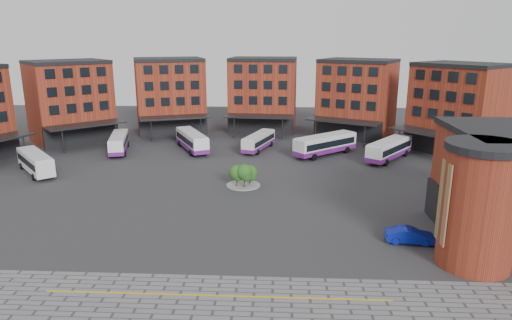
{
  "coord_description": "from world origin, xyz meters",
  "views": [
    {
      "loc": [
        6.44,
        -43.97,
        18.78
      ],
      "look_at": [
        3.74,
        10.07,
        4.0
      ],
      "focal_mm": 32.0,
      "sensor_mm": 36.0,
      "label": 1
    }
  ],
  "objects_px": {
    "bus_f": "(389,149)",
    "bus_a": "(35,161)",
    "tree_island": "(244,174)",
    "bus_c": "(192,140)",
    "bus_d": "(259,141)",
    "blue_car": "(410,235)",
    "bus_b": "(119,143)",
    "bus_e": "(325,144)"
  },
  "relations": [
    {
      "from": "bus_d",
      "to": "bus_c",
      "type": "bearing_deg",
      "value": -156.5
    },
    {
      "from": "bus_f",
      "to": "bus_d",
      "type": "bearing_deg",
      "value": -157.25
    },
    {
      "from": "tree_island",
      "to": "bus_d",
      "type": "relative_size",
      "value": 0.43
    },
    {
      "from": "bus_a",
      "to": "bus_e",
      "type": "height_order",
      "value": "bus_e"
    },
    {
      "from": "blue_car",
      "to": "bus_e",
      "type": "bearing_deg",
      "value": 13.95
    },
    {
      "from": "bus_a",
      "to": "tree_island",
      "type": "bearing_deg",
      "value": -50.11
    },
    {
      "from": "bus_b",
      "to": "bus_f",
      "type": "height_order",
      "value": "bus_f"
    },
    {
      "from": "tree_island",
      "to": "bus_e",
      "type": "distance_m",
      "value": 20.49
    },
    {
      "from": "bus_d",
      "to": "bus_f",
      "type": "relative_size",
      "value": 0.96
    },
    {
      "from": "tree_island",
      "to": "blue_car",
      "type": "height_order",
      "value": "tree_island"
    },
    {
      "from": "bus_e",
      "to": "bus_a",
      "type": "bearing_deg",
      "value": -113.84
    },
    {
      "from": "bus_d",
      "to": "bus_e",
      "type": "xyz_separation_m",
      "value": [
        10.93,
        -2.93,
        0.29
      ]
    },
    {
      "from": "bus_e",
      "to": "bus_b",
      "type": "bearing_deg",
      "value": -131.0
    },
    {
      "from": "bus_e",
      "to": "bus_f",
      "type": "height_order",
      "value": "bus_e"
    },
    {
      "from": "bus_d",
      "to": "bus_f",
      "type": "bearing_deg",
      "value": 4.66
    },
    {
      "from": "bus_a",
      "to": "blue_car",
      "type": "distance_m",
      "value": 50.68
    },
    {
      "from": "bus_c",
      "to": "blue_car",
      "type": "height_order",
      "value": "bus_c"
    },
    {
      "from": "bus_a",
      "to": "bus_b",
      "type": "height_order",
      "value": "bus_a"
    },
    {
      "from": "bus_d",
      "to": "bus_e",
      "type": "height_order",
      "value": "bus_e"
    },
    {
      "from": "tree_island",
      "to": "blue_car",
      "type": "relative_size",
      "value": 0.97
    },
    {
      "from": "bus_d",
      "to": "bus_e",
      "type": "relative_size",
      "value": 0.94
    },
    {
      "from": "bus_e",
      "to": "blue_car",
      "type": "distance_m",
      "value": 32.78
    },
    {
      "from": "bus_c",
      "to": "bus_d",
      "type": "relative_size",
      "value": 1.11
    },
    {
      "from": "bus_e",
      "to": "blue_car",
      "type": "height_order",
      "value": "bus_e"
    },
    {
      "from": "bus_c",
      "to": "blue_car",
      "type": "distance_m",
      "value": 43.77
    },
    {
      "from": "bus_a",
      "to": "bus_c",
      "type": "relative_size",
      "value": 0.84
    },
    {
      "from": "bus_a",
      "to": "bus_e",
      "type": "distance_m",
      "value": 43.46
    },
    {
      "from": "bus_d",
      "to": "blue_car",
      "type": "relative_size",
      "value": 2.24
    },
    {
      "from": "bus_f",
      "to": "bus_a",
      "type": "bearing_deg",
      "value": -131.97
    },
    {
      "from": "bus_b",
      "to": "blue_car",
      "type": "distance_m",
      "value": 51.0
    },
    {
      "from": "tree_island",
      "to": "bus_f",
      "type": "height_order",
      "value": "bus_f"
    },
    {
      "from": "bus_b",
      "to": "blue_car",
      "type": "bearing_deg",
      "value": -53.98
    },
    {
      "from": "bus_d",
      "to": "bus_a",
      "type": "bearing_deg",
      "value": -134.69
    },
    {
      "from": "bus_a",
      "to": "bus_f",
      "type": "relative_size",
      "value": 0.89
    },
    {
      "from": "bus_a",
      "to": "bus_b",
      "type": "bearing_deg",
      "value": 17.74
    },
    {
      "from": "bus_a",
      "to": "bus_f",
      "type": "bearing_deg",
      "value": -30.82
    },
    {
      "from": "bus_a",
      "to": "bus_d",
      "type": "bearing_deg",
      "value": -15.44
    },
    {
      "from": "bus_c",
      "to": "blue_car",
      "type": "relative_size",
      "value": 2.49
    },
    {
      "from": "tree_island",
      "to": "bus_e",
      "type": "relative_size",
      "value": 0.41
    },
    {
      "from": "tree_island",
      "to": "bus_c",
      "type": "height_order",
      "value": "bus_c"
    },
    {
      "from": "bus_b",
      "to": "bus_f",
      "type": "xyz_separation_m",
      "value": [
        43.89,
        -2.82,
        0.14
      ]
    },
    {
      "from": "bus_c",
      "to": "bus_d",
      "type": "bearing_deg",
      "value": -22.12
    }
  ]
}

